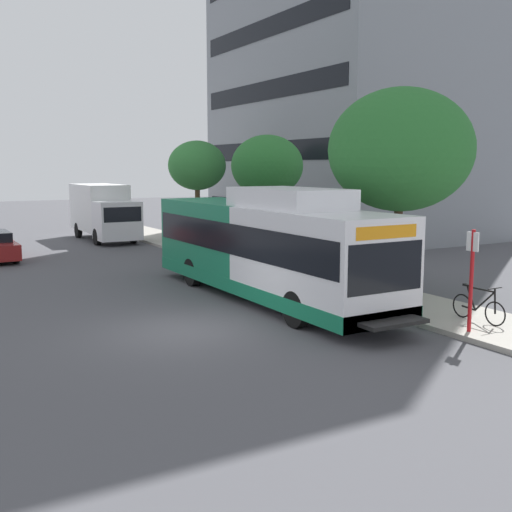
{
  "coord_description": "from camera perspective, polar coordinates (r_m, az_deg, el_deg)",
  "views": [
    {
      "loc": [
        -6.35,
        -14.65,
        4.28
      ],
      "look_at": [
        2.89,
        1.42,
        1.6
      ],
      "focal_mm": 43.33,
      "sensor_mm": 36.0,
      "label": 1
    }
  ],
  "objects": [
    {
      "name": "lattice_comm_tower",
      "position": [
        55.92,
        2.99,
        14.5
      ],
      "size": [
        1.1,
        1.1,
        31.08
      ],
      "color": "#B7B7BC",
      "rests_on": "ground"
    },
    {
      "name": "box_truck_background",
      "position": [
        37.41,
        -13.92,
        4.1
      ],
      "size": [
        2.32,
        7.01,
        3.25
      ],
      "color": "silver",
      "rests_on": "ground"
    },
    {
      "name": "ground_plane",
      "position": [
        23.91,
        -14.01,
        -2.33
      ],
      "size": [
        120.0,
        120.0,
        0.0
      ],
      "primitive_type": "plane",
      "color": "#4C4C51"
    },
    {
      "name": "sidewalk_curb",
      "position": [
        24.95,
        2.95,
        -1.5
      ],
      "size": [
        3.0,
        56.0,
        0.14
      ],
      "primitive_type": "cube",
      "color": "#A8A399",
      "rests_on": "ground"
    },
    {
      "name": "bus_stop_sign_pole",
      "position": [
        16.38,
        19.28,
        -1.48
      ],
      "size": [
        0.1,
        0.36,
        2.6
      ],
      "color": "red",
      "rests_on": "sidewalk_curb"
    },
    {
      "name": "street_tree_far_block",
      "position": [
        35.01,
        -5.46,
        8.29
      ],
      "size": [
        3.23,
        3.23,
        5.6
      ],
      "color": "#4C3823",
      "rests_on": "sidewalk_curb"
    },
    {
      "name": "street_tree_mid_block",
      "position": [
        27.94,
        1.03,
        8.28
      ],
      "size": [
        3.24,
        3.24,
        5.57
      ],
      "color": "#4C3823",
      "rests_on": "sidewalk_curb"
    },
    {
      "name": "street_tree_near_stop",
      "position": [
        20.58,
        13.19,
        9.5
      ],
      "size": [
        4.63,
        4.63,
        6.65
      ],
      "color": "#4C3823",
      "rests_on": "sidewalk_curb"
    },
    {
      "name": "transit_bus",
      "position": [
        19.94,
        0.9,
        0.81
      ],
      "size": [
        2.58,
        12.25,
        3.65
      ],
      "color": "white",
      "rests_on": "ground"
    },
    {
      "name": "bicycle_parked",
      "position": [
        17.69,
        19.84,
        -4.4
      ],
      "size": [
        0.52,
        1.76,
        1.02
      ],
      "color": "black",
      "rests_on": "sidewalk_curb"
    }
  ]
}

